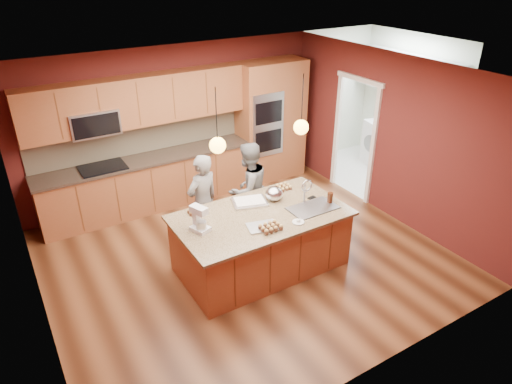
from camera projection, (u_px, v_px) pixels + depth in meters
floor at (246, 257)px, 6.81m from camera, size 5.50×5.50×0.00m
ceiling at (243, 75)px, 5.55m from camera, size 5.50×5.50×0.00m
wall_back at (174, 123)px, 8.07m from camera, size 5.50×0.00×5.50m
wall_front at (377, 273)px, 4.29m from camera, size 5.50×0.00×5.50m
wall_left at (24, 232)px, 4.91m from camera, size 0.00×5.00×5.00m
wall_right at (390, 138)px, 7.44m from camera, size 0.00×5.00×5.00m
cabinet_run at (144, 155)px, 7.74m from camera, size 3.74×0.64×2.30m
oven_column at (271, 121)px, 8.78m from camera, size 1.30×0.62×2.30m
doorway_trim at (354, 140)px, 8.18m from camera, size 0.08×1.11×2.20m
laundry_room at (408, 74)px, 8.81m from camera, size 2.60×2.70×2.70m
pendant_left at (218, 145)px, 5.40m from camera, size 0.20×0.20×0.80m
pendant_right at (301, 127)px, 5.96m from camera, size 0.20×0.20×0.80m
island at (262, 240)px, 6.41m from camera, size 2.36×1.32×1.25m
person_left at (203, 202)px, 6.75m from camera, size 0.63×0.50×1.51m
person_right at (248, 189)px, 7.10m from camera, size 0.85×0.73×1.52m
stand_mixer at (200, 220)px, 5.78m from camera, size 0.25×0.29×0.34m
sheet_cake at (250, 202)px, 6.47m from camera, size 0.56×0.48×0.05m
cooling_rack at (262, 227)px, 5.90m from camera, size 0.44×0.36×0.02m
mixing_bowl at (274, 194)px, 6.52m from camera, size 0.25×0.25×0.21m
plate at (298, 222)px, 6.01m from camera, size 0.16×0.16×0.01m
tumbler at (330, 198)px, 6.46m from camera, size 0.08×0.08×0.16m
phone at (312, 198)px, 6.62m from camera, size 0.13×0.09×0.01m
cupcakes_left at (193, 211)px, 6.21m from camera, size 0.15×0.15×0.07m
cupcakes_rack at (271, 227)px, 5.83m from camera, size 0.29×0.22×0.07m
cupcakes_right at (284, 187)px, 6.87m from camera, size 0.21×0.21×0.06m
washer at (402, 148)px, 9.16m from camera, size 0.81×0.82×1.10m
dryer at (380, 143)px, 9.64m from camera, size 0.69×0.71×0.92m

